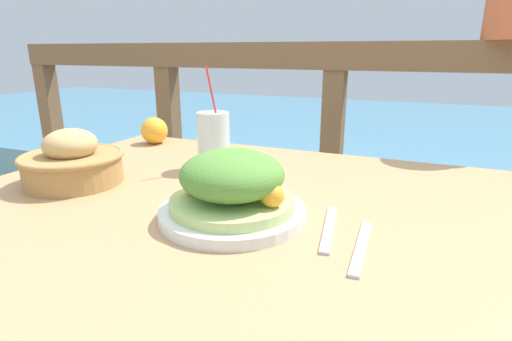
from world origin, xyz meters
TOP-DOWN VIEW (x-y plane):
  - patio_table at (0.00, 0.00)m, footprint 1.23×0.97m
  - railing_fence at (0.00, 0.74)m, footprint 2.80×0.08m
  - sea_backdrop at (0.00, 3.24)m, footprint 12.00×4.00m
  - salad_plate at (0.00, -0.04)m, footprint 0.26×0.26m
  - drink_glass at (-0.18, 0.21)m, footprint 0.08×0.08m
  - bread_basket at (-0.41, -0.01)m, footprint 0.22×0.22m
  - fork at (0.17, -0.02)m, footprint 0.04×0.18m
  - knife at (0.23, -0.07)m, footprint 0.02×0.18m
  - orange_near_basket at (-0.49, 0.39)m, footprint 0.08×0.08m

SIDE VIEW (x-z plane):
  - sea_backdrop at x=0.00m, z-range 0.00..0.39m
  - patio_table at x=0.00m, z-range 0.30..1.08m
  - railing_fence at x=0.00m, z-range 0.20..1.29m
  - fork at x=0.17m, z-range 0.78..0.78m
  - knife at x=0.23m, z-range 0.78..0.78m
  - orange_near_basket at x=-0.49m, z-range 0.78..0.86m
  - bread_basket at x=-0.41m, z-range 0.77..0.89m
  - salad_plate at x=0.00m, z-range 0.77..0.89m
  - drink_glass at x=-0.18m, z-range 0.73..0.98m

